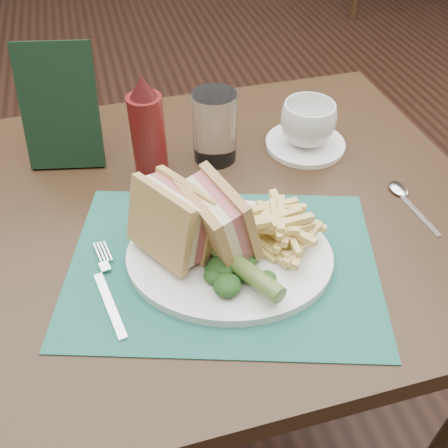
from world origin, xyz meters
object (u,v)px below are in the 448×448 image
(drinking_glass, at_px, (215,127))
(ketchup_bottle, at_px, (147,128))
(sandwich_half_a, at_px, (160,228))
(check_presenter, at_px, (60,107))
(coffee_cup, at_px, (308,123))
(plate, at_px, (229,256))
(sandwich_half_b, at_px, (206,224))
(table_main, at_px, (217,335))
(placemat, at_px, (223,264))
(saucer, at_px, (305,144))

(drinking_glass, xyz_separation_m, ketchup_bottle, (-0.12, -0.02, 0.03))
(sandwich_half_a, height_order, check_presenter, check_presenter)
(ketchup_bottle, bearing_deg, coffee_cup, 1.26)
(drinking_glass, bearing_deg, plate, -99.87)
(sandwich_half_a, distance_m, sandwich_half_b, 0.06)
(table_main, distance_m, plate, 0.41)
(check_presenter, bearing_deg, sandwich_half_a, -57.56)
(plate, bearing_deg, drinking_glass, 97.45)
(coffee_cup, bearing_deg, check_presenter, 169.41)
(sandwich_half_b, distance_m, coffee_cup, 0.35)
(placemat, distance_m, saucer, 0.34)
(sandwich_half_b, xyz_separation_m, saucer, (0.25, 0.24, -0.07))
(check_presenter, bearing_deg, coffee_cup, 1.16)
(placemat, xyz_separation_m, saucer, (0.23, 0.25, 0.00))
(sandwich_half_b, height_order, coffee_cup, sandwich_half_b)
(plate, height_order, sandwich_half_b, sandwich_half_b)
(table_main, bearing_deg, ketchup_bottle, 126.72)
(saucer, bearing_deg, plate, -131.54)
(placemat, distance_m, sandwich_half_b, 0.08)
(sandwich_half_b, bearing_deg, drinking_glass, 57.74)
(plate, height_order, ketchup_bottle, ketchup_bottle)
(sandwich_half_b, distance_m, check_presenter, 0.37)
(sandwich_half_b, height_order, ketchup_bottle, ketchup_bottle)
(sandwich_half_b, bearing_deg, saucer, 28.52)
(drinking_glass, bearing_deg, sandwich_half_b, -107.17)
(placemat, distance_m, coffee_cup, 0.34)
(check_presenter, bearing_deg, saucer, 1.16)
(sandwich_half_a, bearing_deg, coffee_cup, 5.12)
(plate, distance_m, coffee_cup, 0.33)
(coffee_cup, relative_size, check_presenter, 0.48)
(sandwich_half_b, bearing_deg, placemat, -45.22)
(placemat, height_order, saucer, saucer)
(plate, bearing_deg, saucer, 65.79)
(coffee_cup, relative_size, drinking_glass, 0.78)
(table_main, height_order, drinking_glass, drinking_glass)
(drinking_glass, relative_size, check_presenter, 0.61)
(plate, height_order, coffee_cup, coffee_cup)
(sandwich_half_b, relative_size, saucer, 0.78)
(plate, height_order, saucer, plate)
(table_main, xyz_separation_m, drinking_glass, (0.03, 0.13, 0.44))
(saucer, relative_size, ketchup_bottle, 0.81)
(sandwich_half_a, distance_m, check_presenter, 0.33)
(table_main, bearing_deg, coffee_cup, 29.86)
(sandwich_half_a, xyz_separation_m, sandwich_half_b, (0.06, -0.01, 0.00))
(saucer, relative_size, drinking_glass, 1.15)
(placemat, bearing_deg, sandwich_half_b, 149.87)
(sandwich_half_b, relative_size, check_presenter, 0.54)
(sandwich_half_b, height_order, saucer, sandwich_half_b)
(plate, bearing_deg, sandwich_half_b, -176.51)
(plate, xyz_separation_m, saucer, (0.22, 0.25, -0.00))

